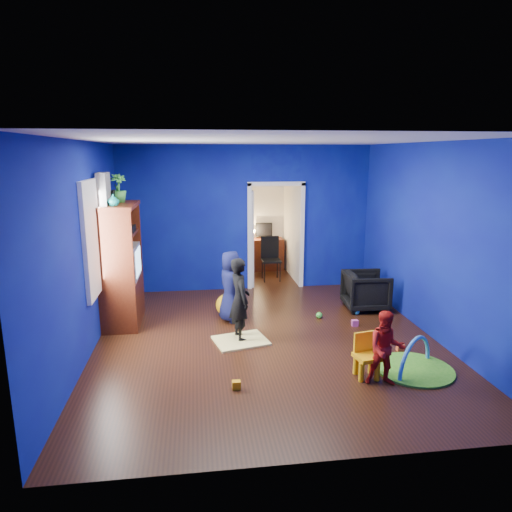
{
  "coord_description": "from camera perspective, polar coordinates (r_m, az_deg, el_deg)",
  "views": [
    {
      "loc": [
        -1.0,
        -6.26,
        2.73
      ],
      "look_at": [
        -0.12,
        0.4,
        1.21
      ],
      "focal_mm": 32.0,
      "sensor_mm": 36.0,
      "label": 1
    }
  ],
  "objects": [
    {
      "name": "floor",
      "position": [
        6.9,
        1.42,
        -10.58
      ],
      "size": [
        5.0,
        5.5,
        0.01
      ],
      "primitive_type": "cube",
      "color": "black",
      "rests_on": "ground"
    },
    {
      "name": "ceiling",
      "position": [
        6.34,
        1.57,
        14.25
      ],
      "size": [
        5.0,
        5.5,
        0.01
      ],
      "primitive_type": "cube",
      "color": "white",
      "rests_on": "wall_back"
    },
    {
      "name": "wall_back",
      "position": [
        9.15,
        -1.21,
        4.68
      ],
      "size": [
        5.0,
        0.02,
        2.9
      ],
      "primitive_type": "cube",
      "color": "#0B0E7D",
      "rests_on": "floor"
    },
    {
      "name": "wall_front",
      "position": [
        3.87,
        7.92,
        -6.73
      ],
      "size": [
        5.0,
        0.02,
        2.9
      ],
      "primitive_type": "cube",
      "color": "#0B0E7D",
      "rests_on": "floor"
    },
    {
      "name": "wall_left",
      "position": [
        6.56,
        -20.61,
        0.65
      ],
      "size": [
        0.02,
        5.5,
        2.9
      ],
      "primitive_type": "cube",
      "color": "#0B0E7D",
      "rests_on": "floor"
    },
    {
      "name": "wall_right",
      "position": [
        7.28,
        21.31,
        1.72
      ],
      "size": [
        0.02,
        5.5,
        2.9
      ],
      "primitive_type": "cube",
      "color": "#0B0E7D",
      "rests_on": "floor"
    },
    {
      "name": "alcove",
      "position": [
        10.12,
        1.63,
        4.31
      ],
      "size": [
        1.0,
        1.75,
        2.5
      ],
      "primitive_type": null,
      "color": "silver",
      "rests_on": "floor"
    },
    {
      "name": "armchair",
      "position": [
        8.38,
        13.59,
        -4.23
      ],
      "size": [
        0.79,
        0.77,
        0.68
      ],
      "primitive_type": "imported",
      "rotation": [
        0.0,
        0.0,
        1.51
      ],
      "color": "black",
      "rests_on": "floor"
    },
    {
      "name": "child_black",
      "position": [
        6.76,
        -2.04,
        -5.43
      ],
      "size": [
        0.39,
        0.51,
        1.25
      ],
      "primitive_type": "imported",
      "rotation": [
        0.0,
        0.0,
        1.79
      ],
      "color": "black",
      "rests_on": "floor"
    },
    {
      "name": "child_navy",
      "position": [
        7.51,
        -3.17,
        -3.83
      ],
      "size": [
        0.6,
        0.69,
        1.19
      ],
      "primitive_type": "imported",
      "rotation": [
        0.0,
        0.0,
        2.05
      ],
      "color": "#0F1639",
      "rests_on": "floor"
    },
    {
      "name": "toddler_red",
      "position": [
        5.74,
        15.95,
        -11.06
      ],
      "size": [
        0.51,
        0.43,
        0.92
      ],
      "primitive_type": "imported",
      "rotation": [
        0.0,
        0.0,
        -0.21
      ],
      "color": "#B8132B",
      "rests_on": "floor"
    },
    {
      "name": "vase",
      "position": [
        7.18,
        -17.42,
        6.7
      ],
      "size": [
        0.22,
        0.22,
        0.18
      ],
      "primitive_type": "imported",
      "rotation": [
        0.0,
        0.0,
        0.41
      ],
      "color": "#0D5D6B",
      "rests_on": "tv_armoire"
    },
    {
      "name": "potted_plant",
      "position": [
        7.68,
        -16.84,
        8.12
      ],
      "size": [
        0.33,
        0.33,
        0.45
      ],
      "primitive_type": "imported",
      "rotation": [
        0.0,
        0.0,
        0.41
      ],
      "color": "green",
      "rests_on": "tv_armoire"
    },
    {
      "name": "tv_armoire",
      "position": [
        7.65,
        -16.52,
        -1.04
      ],
      "size": [
        0.58,
        1.14,
        1.96
      ],
      "primitive_type": "cube",
      "color": "#3A0F09",
      "rests_on": "floor"
    },
    {
      "name": "crt_tv",
      "position": [
        7.63,
        -16.25,
        -0.74
      ],
      "size": [
        0.46,
        0.7,
        0.54
      ],
      "primitive_type": "cube",
      "color": "silver",
      "rests_on": "tv_armoire"
    },
    {
      "name": "yellow_blanket",
      "position": [
        6.88,
        -1.92,
        -10.53
      ],
      "size": [
        0.87,
        0.76,
        0.03
      ],
      "primitive_type": "cube",
      "rotation": [
        0.0,
        0.0,
        0.24
      ],
      "color": "#F2E07A",
      "rests_on": "floor"
    },
    {
      "name": "hopper_ball",
      "position": [
        7.87,
        -3.64,
        -6.13
      ],
      "size": [
        0.38,
        0.38,
        0.38
      ],
      "primitive_type": "sphere",
      "color": "yellow",
      "rests_on": "floor"
    },
    {
      "name": "kid_chair",
      "position": [
        5.94,
        13.69,
        -12.33
      ],
      "size": [
        0.33,
        0.33,
        0.5
      ],
      "primitive_type": "cube",
      "rotation": [
        0.0,
        0.0,
        0.19
      ],
      "color": "yellow",
      "rests_on": "floor"
    },
    {
      "name": "play_mat",
      "position": [
        6.38,
        19.16,
        -13.22
      ],
      "size": [
        0.99,
        0.99,
        0.03
      ],
      "primitive_type": "cylinder",
      "color": "green",
      "rests_on": "floor"
    },
    {
      "name": "toy_arch",
      "position": [
        6.38,
        19.17,
        -13.16
      ],
      "size": [
        0.71,
        0.6,
        0.88
      ],
      "primitive_type": "torus",
      "rotation": [
        1.57,
        0.0,
        0.69
      ],
      "color": "#3F8CD8",
      "rests_on": "floor"
    },
    {
      "name": "window_left",
      "position": [
        6.88,
        -19.92,
        2.07
      ],
      "size": [
        0.03,
        0.95,
        1.55
      ],
      "primitive_type": "cube",
      "color": "white",
      "rests_on": "wall_left"
    },
    {
      "name": "curtain",
      "position": [
        7.44,
        -18.01,
        0.61
      ],
      "size": [
        0.14,
        0.42,
        2.4
      ],
      "primitive_type": "cube",
      "color": "slate",
      "rests_on": "floor"
    },
    {
      "name": "doorway",
      "position": [
        9.3,
        2.48,
        2.3
      ],
      "size": [
        1.16,
        0.1,
        2.1
      ],
      "primitive_type": "cube",
      "color": "white",
      "rests_on": "floor"
    },
    {
      "name": "study_desk",
      "position": [
        10.9,
        1.07,
        0.24
      ],
      "size": [
        0.88,
        0.44,
        0.75
      ],
      "primitive_type": "cube",
      "color": "#3D140A",
      "rests_on": "floor"
    },
    {
      "name": "desk_monitor",
      "position": [
        10.91,
        0.99,
        3.32
      ],
      "size": [
        0.4,
        0.05,
        0.32
      ],
      "primitive_type": "cube",
      "color": "black",
      "rests_on": "study_desk"
    },
    {
      "name": "desk_lamp",
      "position": [
        10.81,
        -0.43,
        3.14
      ],
      "size": [
        0.14,
        0.14,
        0.14
      ],
      "primitive_type": "sphere",
      "color": "#FFD88C",
      "rests_on": "study_desk"
    },
    {
      "name": "folding_chair",
      "position": [
        9.95,
        1.9,
        -0.47
      ],
      "size": [
        0.4,
        0.4,
        0.92
      ],
      "primitive_type": "cube",
      "color": "black",
      "rests_on": "floor"
    },
    {
      "name": "book_shelf",
      "position": [
        10.77,
        1.02,
        8.94
      ],
      "size": [
        0.88,
        0.24,
        0.04
      ],
      "primitive_type": "cube",
      "color": "white",
      "rests_on": "study_desk"
    },
    {
      "name": "toy_0",
      "position": [
        6.88,
        17.59,
        -10.83
      ],
      "size": [
        0.1,
        0.08,
        0.1
      ],
      "primitive_type": "cube",
      "color": "#F65A29",
      "rests_on": "floor"
    },
    {
      "name": "toy_1",
      "position": [
        8.15,
        12.47,
        -6.76
      ],
      "size": [
        0.11,
        0.11,
        0.11
      ],
      "primitive_type": "sphere",
      "color": "#2487D0",
      "rests_on": "floor"
    },
    {
      "name": "toy_2",
      "position": [
        5.61,
        -2.47,
        -15.8
      ],
      "size": [
        0.1,
        0.08,
        0.1
      ],
      "primitive_type": "cube",
      "color": "orange",
      "rests_on": "floor"
    },
    {
      "name": "toy_3",
      "position": [
        7.85,
        7.91,
        -7.32
      ],
      "size": [
        0.11,
        0.11,
        0.11
      ],
      "primitive_type": "sphere",
      "color": "green",
      "rests_on": "floor"
    },
    {
      "name": "toy_4",
      "position": [
        7.61,
        12.24,
        -8.19
      ],
      "size": [
        0.1,
        0.08,
        0.1
      ],
      "primitive_type": "cube",
      "color": "#D04E98",
      "rests_on": "floor"
    }
  ]
}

